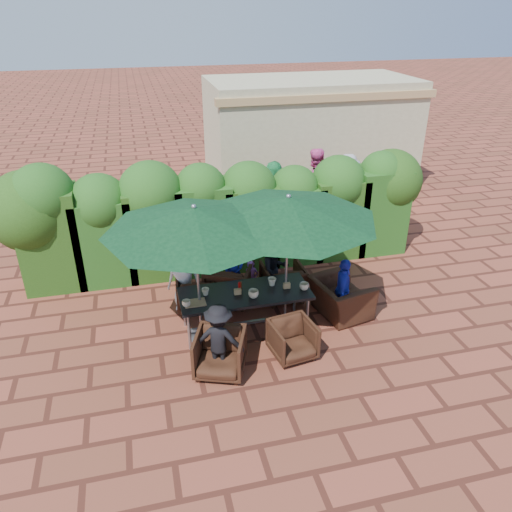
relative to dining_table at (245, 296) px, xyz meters
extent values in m
plane|color=brown|center=(0.15, 0.16, -0.67)|extent=(80.00, 80.00, 0.00)
cube|color=black|center=(0.00, 0.00, 0.05)|extent=(2.25, 0.90, 0.05)
cube|color=gray|center=(0.00, 0.00, -0.55)|extent=(2.05, 0.05, 0.05)
cylinder|color=gray|center=(-1.02, -0.35, -0.32)|extent=(0.05, 0.05, 0.70)
cylinder|color=gray|center=(-1.02, 0.35, -0.32)|extent=(0.05, 0.05, 0.70)
cylinder|color=gray|center=(1.02, -0.35, -0.32)|extent=(0.05, 0.05, 0.70)
cylinder|color=gray|center=(1.02, 0.35, -0.32)|extent=(0.05, 0.05, 0.70)
cylinder|color=gray|center=(-0.79, -0.06, -0.66)|extent=(0.44, 0.44, 0.03)
cylinder|color=gray|center=(-0.79, -0.06, 0.53)|extent=(0.04, 0.04, 2.40)
cone|color=black|center=(-0.79, -0.06, 1.55)|extent=(2.90, 2.90, 0.38)
sphere|color=gray|center=(-0.79, -0.06, 1.75)|extent=(0.08, 0.08, 0.08)
cylinder|color=gray|center=(0.73, 0.02, -0.66)|extent=(0.44, 0.44, 0.03)
cylinder|color=gray|center=(0.73, 0.02, 0.53)|extent=(0.04, 0.04, 2.40)
cone|color=black|center=(0.73, 0.02, 1.55)|extent=(2.99, 2.99, 0.38)
sphere|color=gray|center=(0.73, 0.02, 1.75)|extent=(0.08, 0.08, 0.08)
imported|color=black|center=(-0.75, 0.92, -0.31)|extent=(0.76, 0.72, 0.73)
imported|color=black|center=(-0.08, 1.00, -0.24)|extent=(1.09, 1.06, 0.86)
imported|color=black|center=(0.94, 0.84, -0.28)|extent=(0.78, 0.73, 0.78)
imported|color=black|center=(-0.63, -1.03, -0.29)|extent=(0.95, 0.92, 0.77)
imported|color=black|center=(0.58, -0.92, -0.33)|extent=(0.76, 0.72, 0.69)
imported|color=black|center=(1.81, 0.06, -0.22)|extent=(0.87, 1.15, 0.91)
imported|color=white|center=(-0.94, 0.98, -0.05)|extent=(0.72, 0.58, 1.26)
imported|color=#212BB3|center=(0.01, 1.01, -0.07)|extent=(0.53, 0.48, 1.22)
imported|color=black|center=(0.79, 0.89, -0.06)|extent=(0.67, 0.51, 1.22)
imported|color=black|center=(-0.64, -0.99, -0.08)|extent=(0.84, 0.62, 1.19)
imported|color=#212BB3|center=(1.78, -0.08, -0.08)|extent=(0.60, 0.78, 1.19)
imported|color=#E651A2|center=(-0.33, 1.01, -0.28)|extent=(0.34, 0.31, 0.79)
imported|color=#A252B2|center=(0.35, 1.02, -0.29)|extent=(0.29, 0.24, 0.78)
imported|color=#299851|center=(1.77, 4.49, 0.15)|extent=(1.63, 1.11, 1.65)
imported|color=#E651A2|center=(2.87, 4.52, 0.27)|extent=(1.02, 0.77, 1.88)
imported|color=#9A99A1|center=(3.82, 4.57, 0.16)|extent=(1.16, 0.77, 1.66)
imported|color=beige|center=(-1.03, -0.20, 0.13)|extent=(0.14, 0.14, 0.11)
imported|color=beige|center=(-0.67, 0.09, 0.14)|extent=(0.13, 0.13, 0.12)
imported|color=beige|center=(0.10, -0.20, 0.15)|extent=(0.18, 0.18, 0.14)
imported|color=beige|center=(0.52, 0.12, 0.15)|extent=(0.15, 0.15, 0.14)
imported|color=beige|center=(1.01, -0.16, 0.14)|extent=(0.16, 0.16, 0.13)
cylinder|color=#B20C0A|center=(-0.08, 0.07, 0.16)|extent=(0.04, 0.04, 0.17)
cylinder|color=#4C230C|center=(-0.06, 0.08, 0.16)|extent=(0.04, 0.04, 0.17)
cube|color=#9E744C|center=(-0.88, -0.14, 0.08)|extent=(0.35, 0.25, 0.02)
cube|color=tan|center=(-0.13, -0.03, 0.13)|extent=(0.12, 0.06, 0.10)
cube|color=tan|center=(0.74, -0.04, 0.13)|extent=(0.12, 0.06, 0.10)
cube|color=#16330D|center=(-3.35, 2.46, 0.34)|extent=(1.15, 0.95, 2.03)
sphere|color=#16330D|center=(-3.35, 2.46, 1.26)|extent=(1.22, 1.22, 1.22)
cube|color=#16330D|center=(-2.35, 2.46, 0.22)|extent=(1.15, 0.95, 1.78)
sphere|color=#16330D|center=(-2.35, 2.46, 1.01)|extent=(1.16, 1.16, 1.16)
cube|color=#16330D|center=(-1.35, 2.46, 0.28)|extent=(1.15, 0.95, 1.90)
sphere|color=#16330D|center=(-1.35, 2.46, 1.12)|extent=(1.29, 1.29, 1.29)
cube|color=#16330D|center=(-0.35, 2.46, 0.28)|extent=(1.15, 0.95, 1.90)
sphere|color=#16330D|center=(-0.35, 2.46, 1.13)|extent=(1.05, 1.05, 1.05)
cube|color=#16330D|center=(0.65, 2.46, 0.23)|extent=(1.15, 0.95, 1.80)
sphere|color=#16330D|center=(0.65, 2.46, 1.03)|extent=(1.18, 1.18, 1.18)
cube|color=#16330D|center=(1.65, 2.46, 0.18)|extent=(1.15, 0.95, 1.71)
sphere|color=#16330D|center=(1.65, 2.46, 0.93)|extent=(1.06, 1.06, 1.06)
cube|color=#16330D|center=(2.65, 2.46, 0.22)|extent=(1.15, 0.95, 1.79)
sphere|color=#16330D|center=(2.65, 2.46, 1.02)|extent=(1.18, 1.18, 1.18)
cube|color=#16330D|center=(3.65, 2.46, 0.29)|extent=(1.15, 0.95, 1.93)
sphere|color=#16330D|center=(3.65, 2.46, 1.15)|extent=(0.97, 0.97, 0.97)
sphere|color=#16330D|center=(-3.65, 2.56, 0.93)|extent=(1.60, 1.60, 1.60)
sphere|color=#16330D|center=(3.95, 2.56, 0.93)|extent=(1.40, 1.40, 1.40)
cube|color=#C1B88F|center=(3.65, 7.16, 0.93)|extent=(6.00, 3.00, 3.20)
cube|color=tan|center=(3.65, 5.71, 2.23)|extent=(6.20, 0.25, 0.20)
camera|label=1|loc=(-1.58, -7.13, 4.53)|focal=35.00mm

